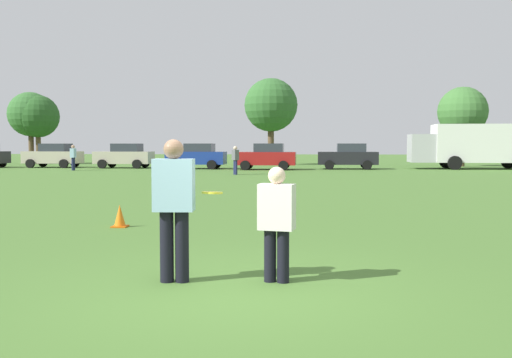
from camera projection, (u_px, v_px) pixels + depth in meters
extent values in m
plane|color=#47702D|center=(233.00, 291.00, 6.84)|extent=(188.82, 188.82, 0.00)
cylinder|color=black|center=(167.00, 246.00, 7.28)|extent=(0.18, 0.18, 0.91)
cylinder|color=black|center=(182.00, 247.00, 7.28)|extent=(0.18, 0.18, 0.91)
cube|color=#9EC6E5|center=(174.00, 185.00, 7.23)|extent=(0.52, 0.32, 0.66)
sphere|color=#8C664C|center=(174.00, 149.00, 7.20)|extent=(0.25, 0.25, 0.25)
cylinder|color=black|center=(283.00, 256.00, 7.25)|extent=(0.15, 0.15, 0.67)
cylinder|color=black|center=(270.00, 256.00, 7.30)|extent=(0.15, 0.15, 0.67)
cube|color=silver|center=(277.00, 207.00, 7.24)|extent=(0.49, 0.34, 0.58)
sphere|color=beige|center=(277.00, 176.00, 7.22)|extent=(0.22, 0.22, 0.22)
cylinder|color=yellow|center=(212.00, 193.00, 7.29)|extent=(0.27, 0.27, 0.04)
cube|color=#D8590C|center=(120.00, 226.00, 12.15)|extent=(0.32, 0.32, 0.03)
cone|color=orange|center=(120.00, 215.00, 12.13)|extent=(0.24, 0.24, 0.45)
cylinder|color=black|center=(2.00, 163.00, 44.25)|extent=(0.67, 0.24, 0.66)
cube|color=#B7AD99|center=(53.00, 157.00, 43.36)|extent=(4.24, 1.91, 0.90)
cube|color=#2D333D|center=(56.00, 148.00, 43.29)|extent=(2.04, 1.69, 0.64)
cylinder|color=black|center=(30.00, 164.00, 42.54)|extent=(0.67, 0.24, 0.66)
cylinder|color=black|center=(43.00, 163.00, 44.52)|extent=(0.67, 0.24, 0.66)
cylinder|color=black|center=(64.00, 164.00, 42.26)|extent=(0.67, 0.24, 0.66)
cylinder|color=black|center=(75.00, 163.00, 44.24)|extent=(0.67, 0.24, 0.66)
cube|color=#B7AD99|center=(124.00, 158.00, 42.46)|extent=(4.24, 1.91, 0.90)
cube|color=#2D333D|center=(127.00, 148.00, 42.39)|extent=(2.04, 1.69, 0.64)
cylinder|color=black|center=(102.00, 164.00, 41.64)|extent=(0.67, 0.24, 0.66)
cylinder|color=black|center=(112.00, 163.00, 43.62)|extent=(0.67, 0.24, 0.66)
cylinder|color=black|center=(137.00, 164.00, 41.36)|extent=(0.67, 0.24, 0.66)
cylinder|color=black|center=(145.00, 163.00, 43.34)|extent=(0.67, 0.24, 0.66)
cube|color=navy|center=(196.00, 158.00, 41.11)|extent=(4.24, 1.91, 0.90)
cube|color=#2D333D|center=(200.00, 148.00, 41.04)|extent=(2.04, 1.69, 0.64)
cylinder|color=black|center=(175.00, 165.00, 40.29)|extent=(0.67, 0.24, 0.66)
cylinder|color=black|center=(182.00, 164.00, 42.27)|extent=(0.67, 0.24, 0.66)
cylinder|color=black|center=(212.00, 165.00, 40.01)|extent=(0.67, 0.24, 0.66)
cylinder|color=black|center=(217.00, 164.00, 41.99)|extent=(0.67, 0.24, 0.66)
cube|color=maroon|center=(265.00, 158.00, 39.71)|extent=(4.24, 1.91, 0.90)
cube|color=#2D333D|center=(269.00, 148.00, 39.64)|extent=(2.04, 1.69, 0.64)
cylinder|color=black|center=(245.00, 165.00, 38.88)|extent=(0.67, 0.24, 0.66)
cylinder|color=black|center=(249.00, 164.00, 40.87)|extent=(0.67, 0.24, 0.66)
cylinder|color=black|center=(283.00, 166.00, 38.60)|extent=(0.67, 0.24, 0.66)
cylinder|color=black|center=(285.00, 164.00, 40.59)|extent=(0.67, 0.24, 0.66)
cube|color=black|center=(348.00, 158.00, 40.61)|extent=(4.24, 1.91, 0.90)
cube|color=#2D333D|center=(351.00, 148.00, 40.54)|extent=(2.04, 1.69, 0.64)
cylinder|color=black|center=(329.00, 165.00, 39.79)|extent=(0.67, 0.24, 0.66)
cylinder|color=black|center=(329.00, 164.00, 41.77)|extent=(0.67, 0.24, 0.66)
cylinder|color=black|center=(367.00, 165.00, 39.51)|extent=(0.67, 0.24, 0.66)
cylinder|color=black|center=(365.00, 164.00, 41.49)|extent=(0.67, 0.24, 0.66)
cube|color=white|center=(483.00, 143.00, 40.55)|extent=(6.86, 2.67, 2.70)
cube|color=#B2B2B7|center=(422.00, 148.00, 41.02)|extent=(1.86, 2.35, 2.00)
cylinder|color=black|center=(455.00, 163.00, 39.51)|extent=(0.97, 0.30, 0.96)
cylinder|color=black|center=(446.00, 162.00, 42.23)|extent=(0.97, 0.30, 0.96)
cylinder|color=black|center=(508.00, 162.00, 41.76)|extent=(0.97, 0.30, 0.96)
cylinder|color=#1E234C|center=(236.00, 167.00, 33.11)|extent=(0.16, 0.16, 0.84)
cylinder|color=#1E234C|center=(235.00, 167.00, 33.27)|extent=(0.16, 0.16, 0.84)
cube|color=#595960|center=(235.00, 155.00, 33.15)|extent=(0.47, 0.53, 0.60)
sphere|color=beige|center=(235.00, 148.00, 33.12)|extent=(0.23, 0.23, 0.23)
cylinder|color=#1E234C|center=(74.00, 164.00, 38.59)|extent=(0.16, 0.16, 0.87)
cylinder|color=#1E234C|center=(73.00, 164.00, 38.41)|extent=(0.16, 0.16, 0.87)
cube|color=#9EC6E5|center=(73.00, 153.00, 38.46)|extent=(0.28, 0.48, 0.62)
sphere|color=tan|center=(73.00, 147.00, 38.43)|extent=(0.24, 0.24, 0.24)
cylinder|color=brown|center=(31.00, 148.00, 51.39)|extent=(0.46, 0.46, 2.78)
sphere|color=#33662D|center=(30.00, 114.00, 51.21)|extent=(3.97, 3.97, 3.97)
cylinder|color=brown|center=(38.00, 149.00, 51.21)|extent=(0.44, 0.44, 2.66)
sphere|color=#285623|center=(38.00, 116.00, 51.03)|extent=(3.80, 3.80, 3.80)
cylinder|color=brown|center=(271.00, 146.00, 49.01)|extent=(0.53, 0.53, 3.19)
sphere|color=#33662D|center=(271.00, 105.00, 48.80)|extent=(4.55, 4.55, 4.55)
cylinder|color=brown|center=(462.00, 149.00, 45.53)|extent=(0.45, 0.45, 2.73)
sphere|color=#3D7033|center=(463.00, 111.00, 45.35)|extent=(3.89, 3.89, 3.89)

